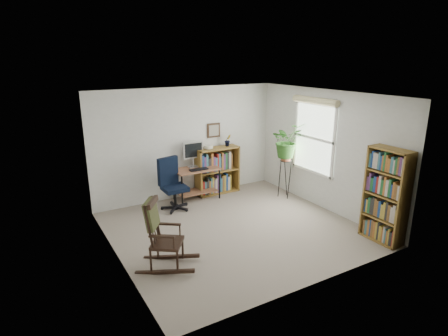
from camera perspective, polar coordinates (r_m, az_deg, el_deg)
floor at (r=6.87m, az=1.70°, el=-9.26°), size 4.20×4.00×0.00m
ceiling at (r=6.21m, az=1.89°, el=11.09°), size 4.20×4.00×0.00m
wall_back at (r=8.15m, az=-5.67°, el=3.80°), size 4.20×0.00×2.40m
wall_front at (r=4.95m, az=14.16°, el=-5.23°), size 4.20×0.00×2.40m
wall_left at (r=5.67m, az=-16.58°, el=-2.60°), size 0.00×4.00×2.40m
wall_right at (r=7.72m, az=15.16°, el=2.57°), size 0.00×4.00×2.40m
window at (r=7.86m, az=13.52°, el=4.43°), size 0.12×1.20×1.50m
desk at (r=8.15m, az=-4.20°, el=-2.41°), size 0.96×0.53×0.69m
monitor at (r=8.09m, az=-4.73°, el=2.07°), size 0.46×0.16×0.56m
keyboard at (r=7.94m, az=-3.88°, el=-0.21°), size 0.40×0.15×0.02m
office_chair at (r=7.58m, az=-7.53°, el=-2.47°), size 0.71×0.71×1.08m
rocking_chair at (r=5.56m, az=-8.71°, el=-9.86°), size 1.07×0.99×1.07m
low_bookshelf at (r=8.45m, az=-1.03°, el=-0.36°), size 1.00×0.33×1.06m
tall_bookshelf at (r=6.72m, az=23.44°, el=-3.91°), size 0.30×0.70×1.60m
plant_stand at (r=8.31m, az=9.27°, el=-1.17°), size 0.32×0.32×0.98m
spider_plant at (r=8.03m, az=9.65°, el=6.65°), size 1.69×1.88×1.46m
potted_plant_small at (r=8.44m, az=0.58°, el=3.72°), size 0.13×0.24×0.11m
framed_picture at (r=8.36m, az=-1.56°, el=5.75°), size 0.32×0.04×0.32m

